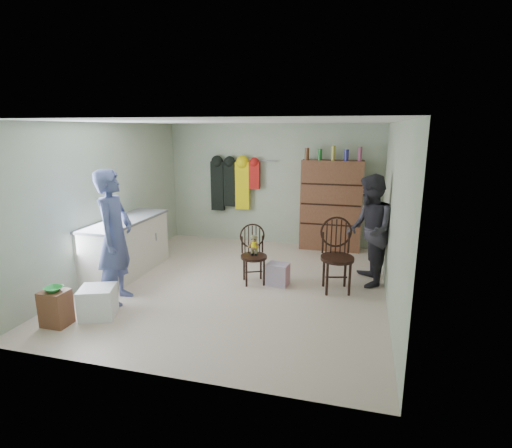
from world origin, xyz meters
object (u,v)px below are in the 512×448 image
(chair_front, at_px, (253,250))
(dresser, at_px, (331,205))
(chair_far, at_px, (337,252))
(counter, at_px, (127,246))

(chair_front, relative_size, dresser, 0.45)
(chair_front, bearing_deg, chair_far, -22.94)
(counter, xyz_separation_m, dresser, (3.20, 2.30, 0.44))
(counter, bearing_deg, chair_front, 4.40)
(chair_far, relative_size, dresser, 0.54)
(chair_far, xyz_separation_m, dresser, (-0.26, 2.11, 0.31))
(counter, bearing_deg, dresser, 35.69)
(chair_front, relative_size, chair_far, 0.84)
(counter, distance_m, chair_front, 2.17)
(chair_far, distance_m, dresser, 2.15)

